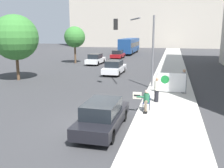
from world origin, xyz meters
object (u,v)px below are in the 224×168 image
Objects in this scene: parked_car_curbside at (103,116)px; jogger_on_sidewalk at (157,90)px; protest_banner at (171,82)px; car_on_road_distant at (118,54)px; traffic_light_pole at (139,39)px; pedestrian_behind at (184,81)px; city_bus_on_road at (130,45)px; car_on_road_midblock at (96,59)px; street_tree_near_curb at (15,38)px; street_tree_midblock at (75,37)px; seated_protester at (146,100)px; car_on_road_nearest at (114,67)px.

jogger_on_sidewalk is at bearing 66.40° from parked_car_curbside.
car_on_road_distant is (-9.39, 24.30, -0.22)m from protest_banner.
pedestrian_behind is at bearing -20.04° from traffic_light_pole.
city_bus_on_road is (-6.05, 42.40, 1.13)m from parked_car_curbside.
jogger_on_sidewalk reaches higher than car_on_road_midblock.
city_bus_on_road reaches higher than pedestrian_behind.
street_tree_near_curb reaches higher than car_on_road_distant.
parked_car_curbside is 32.58m from car_on_road_distant.
jogger_on_sidewalk is at bearing 126.77° from pedestrian_behind.
street_tree_near_curb is (-15.40, 2.24, 3.03)m from pedestrian_behind.
city_bus_on_road is at bearing 74.65° from street_tree_midblock.
jogger_on_sidewalk is at bearing 94.42° from seated_protester.
street_tree_midblock is (-11.08, 24.05, 3.13)m from parked_car_curbside.
traffic_light_pole reaches higher than seated_protester.
seated_protester is at bearing -78.86° from city_bus_on_road.
street_tree_midblock is (-12.81, 21.16, 3.02)m from seated_protester.
protest_banner reaches higher than car_on_road_nearest.
parked_car_curbside is 16.09m from car_on_road_nearest.
seated_protester is 13.78m from car_on_road_nearest.
jogger_on_sidewalk is 12.01m from car_on_road_nearest.
car_on_road_distant is (1.40, 8.55, -0.02)m from car_on_road_midblock.
street_tree_near_curb is at bearing 175.40° from traffic_light_pole.
city_bus_on_road reaches higher than car_on_road_nearest.
street_tree_midblock is (-15.05, 16.09, 2.79)m from pedestrian_behind.
parked_car_curbside is at bearing 68.87° from jogger_on_sidewalk.
seated_protester is 40.28m from city_bus_on_road.
pedestrian_behind is 22.21m from street_tree_midblock.
car_on_road_distant is at bearing 80.71° from car_on_road_midblock.
street_tree_near_curb is at bearing -18.33° from jogger_on_sidewalk.
jogger_on_sidewalk is 0.37× the size of car_on_road_distant.
car_on_road_distant is 0.36× the size of city_bus_on_road.
jogger_on_sidewalk reaches higher than car_on_road_nearest.
traffic_light_pole is 9.84m from parked_car_curbside.
car_on_road_distant is at bearing 58.94° from street_tree_midblock.
pedestrian_behind is 0.33× the size of street_tree_midblock.
seated_protester is 30.17m from car_on_road_distant.
car_on_road_nearest is 26.79m from city_bus_on_road.
car_on_road_distant is at bearing 1.06° from pedestrian_behind.
parked_car_curbside is 0.84× the size of street_tree_midblock.
pedestrian_behind is at bearing 82.91° from seated_protester.
jogger_on_sidewalk is at bearing -77.56° from city_bus_on_road.
seated_protester is at bearing -69.34° from car_on_road_nearest.
seated_protester is 0.28× the size of car_on_road_distant.
city_bus_on_road is at bearing 84.98° from car_on_road_midblock.
parked_car_curbside is at bearing -71.76° from car_on_road_midblock.
car_on_road_distant is at bearing 122.19° from seated_protester.
parked_car_curbside is 24.66m from car_on_road_midblock.
car_on_road_distant is at bearing 76.78° from street_tree_near_curb.
pedestrian_behind is 10.57m from car_on_road_nearest.
seated_protester is 4.96m from protest_banner.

